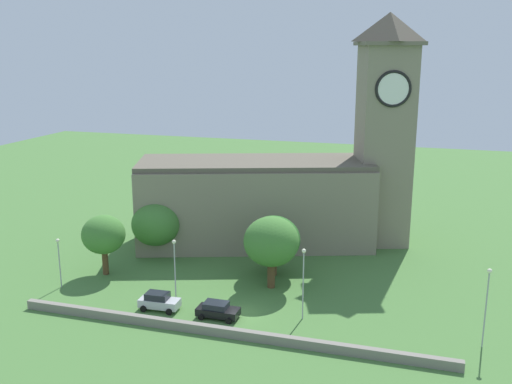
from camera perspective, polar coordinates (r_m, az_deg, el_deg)
ground_plane at (r=75.80m, az=1.94°, el=-7.15°), size 200.00×200.00×0.00m
church at (r=82.05m, az=3.13°, el=0.80°), size 39.32×21.50×31.92m
quay_barrier at (r=58.15m, az=-3.24°, el=-13.53°), size 44.43×0.70×0.94m
car_silver at (r=64.02m, az=-9.50°, el=-10.52°), size 4.38×2.27×1.93m
car_black at (r=61.61m, az=-3.80°, el=-11.48°), size 4.41×2.30×1.69m
streetlamp_west_end at (r=71.35m, az=-18.79°, el=-5.80°), size 0.44×0.44×5.97m
streetlamp_west_mid at (r=63.73m, az=-7.98°, el=-6.78°), size 0.44×0.44×7.34m
streetlamp_central at (r=59.76m, az=4.67°, el=-7.93°), size 0.44×0.44×7.67m
streetlamp_east_mid at (r=58.12m, az=21.73°, el=-9.48°), size 0.44×0.44×7.85m
tree_by_tower at (r=73.47m, az=-14.73°, el=-4.08°), size 5.30×5.30×7.55m
tree_riverside_west at (r=78.32m, az=-9.80°, el=-3.13°), size 6.42×6.42×7.46m
tree_churchyard at (r=67.08m, az=1.52°, el=-4.90°), size 6.43×6.43×8.54m
tree_riverside_east at (r=71.07m, az=1.72°, el=-4.74°), size 6.58×6.58×7.50m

